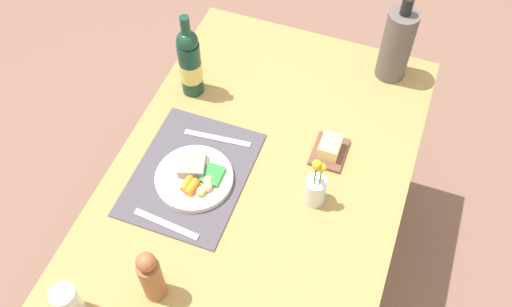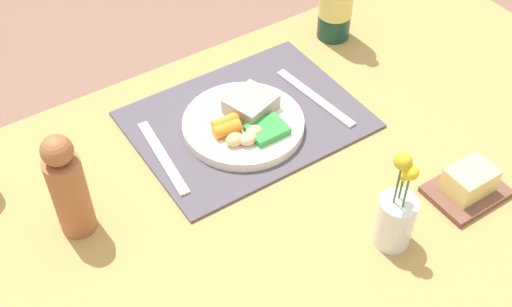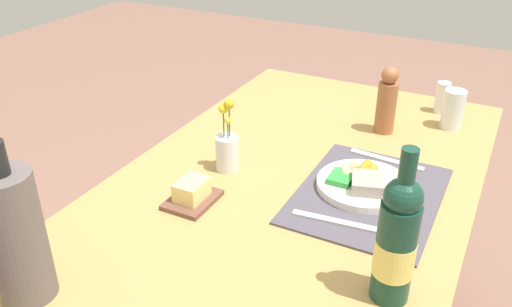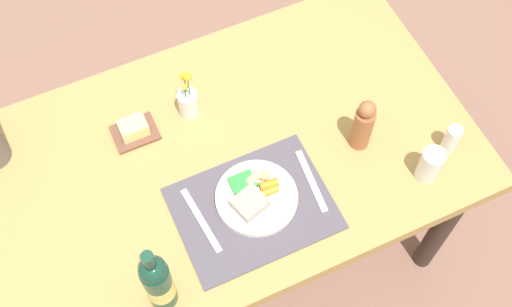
% 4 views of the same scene
% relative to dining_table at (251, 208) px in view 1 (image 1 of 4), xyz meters
% --- Properties ---
extents(ground_plane, '(8.00, 8.00, 0.00)m').
position_rel_dining_table_xyz_m(ground_plane, '(0.00, 0.00, -0.65)').
color(ground_plane, '#865F51').
extents(dining_table, '(1.44, 0.86, 0.74)m').
position_rel_dining_table_xyz_m(dining_table, '(0.00, 0.00, 0.00)').
color(dining_table, '#AD884C').
rests_on(dining_table, ground_plane).
extents(placemat, '(0.43, 0.32, 0.01)m').
position_rel_dining_table_xyz_m(placemat, '(0.00, -0.19, 0.09)').
color(placemat, '#4E4853').
rests_on(placemat, dining_table).
extents(dinner_plate, '(0.23, 0.23, 0.05)m').
position_rel_dining_table_xyz_m(dinner_plate, '(0.02, -0.17, 0.11)').
color(dinner_plate, white).
rests_on(dinner_plate, placemat).
extents(fork, '(0.04, 0.21, 0.00)m').
position_rel_dining_table_xyz_m(fork, '(-0.15, -0.16, 0.10)').
color(fork, silver).
rests_on(fork, placemat).
extents(knife, '(0.04, 0.20, 0.00)m').
position_rel_dining_table_xyz_m(knife, '(0.18, -0.18, 0.10)').
color(knife, silver).
rests_on(knife, placemat).
extents(water_tumbler, '(0.06, 0.06, 0.12)m').
position_rel_dining_table_xyz_m(water_tumbler, '(0.49, -0.30, 0.14)').
color(water_tumbler, silver).
rests_on(water_tumbler, dining_table).
extents(pepper_mill, '(0.06, 0.06, 0.20)m').
position_rel_dining_table_xyz_m(pepper_mill, '(0.37, -0.12, 0.18)').
color(pepper_mill, '#9F5D38').
rests_on(pepper_mill, dining_table).
extents(butter_dish, '(0.13, 0.10, 0.06)m').
position_rel_dining_table_xyz_m(butter_dish, '(-0.22, 0.18, 0.11)').
color(butter_dish, brown).
rests_on(butter_dish, dining_table).
extents(cooler_bottle, '(0.10, 0.10, 0.32)m').
position_rel_dining_table_xyz_m(cooler_bottle, '(-0.61, 0.28, 0.22)').
color(cooler_bottle, '#605754').
rests_on(cooler_bottle, dining_table).
extents(wine_bottle, '(0.07, 0.07, 0.31)m').
position_rel_dining_table_xyz_m(wine_bottle, '(-0.31, -0.32, 0.21)').
color(wine_bottle, '#173F30').
rests_on(wine_bottle, dining_table).
extents(flower_vase, '(0.06, 0.06, 0.20)m').
position_rel_dining_table_xyz_m(flower_vase, '(-0.04, 0.18, 0.15)').
color(flower_vase, silver).
rests_on(flower_vase, dining_table).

